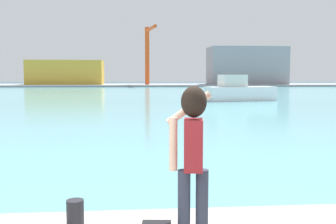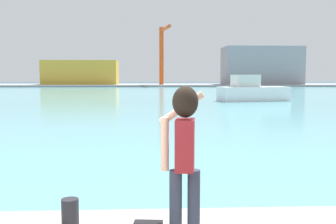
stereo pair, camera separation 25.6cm
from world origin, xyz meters
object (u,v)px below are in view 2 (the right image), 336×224
Objects in this scene: person_photographer at (184,148)px; boat_moored at (252,91)px; harbor_bollard at (70,212)px; port_crane at (162,49)px; warehouse_left at (81,73)px; warehouse_right at (261,66)px.

person_photographer is 34.42m from boat_moored.
harbor_bollard is at bearing -119.62° from boat_moored.
person_photographer is at bearing -23.28° from harbor_bollard.
person_photographer is 86.65m from port_crane.
person_photographer is at bearing -80.06° from warehouse_left.
warehouse_left is 19.67m from port_crane.
warehouse_left is at bearing 178.89° from warehouse_right.
warehouse_right is (27.51, 88.40, 4.04)m from harbor_bollard.
warehouse_left is 41.94m from warehouse_right.
warehouse_right is at bearing -1.11° from warehouse_left.
port_crane is at bearing 6.43° from person_photographer.
port_crane is at bearing 85.62° from boat_moored.
warehouse_right is at bearing 62.00° from boat_moored.
harbor_bollard is 0.02× the size of warehouse_left.
person_photographer is 0.25× the size of boat_moored.
harbor_bollard is 0.02× the size of warehouse_right.
boat_moored is 62.06m from warehouse_left.
boat_moored is 58.46m from warehouse_right.
port_crane is at bearing 87.14° from harbor_bollard.
warehouse_right reaches higher than warehouse_left.
boat_moored is at bearing -83.06° from port_crane.
warehouse_left is 0.94× the size of warehouse_right.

